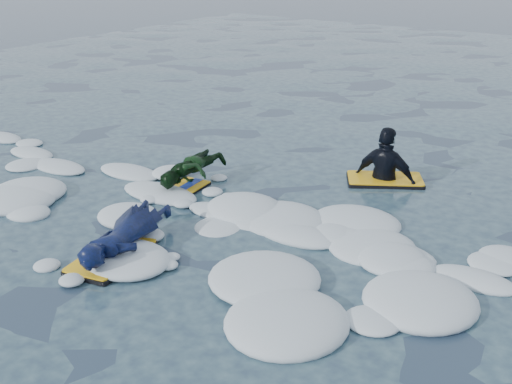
# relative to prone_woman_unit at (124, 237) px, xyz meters

# --- Properties ---
(ground) EXTENTS (120.00, 120.00, 0.00)m
(ground) POSITION_rel_prone_woman_unit_xyz_m (0.84, 0.27, -0.23)
(ground) COLOR #172337
(ground) RESTS_ON ground
(foam_band) EXTENTS (12.00, 3.10, 0.30)m
(foam_band) POSITION_rel_prone_woman_unit_xyz_m (0.84, 1.31, -0.23)
(foam_band) COLOR silver
(foam_band) RESTS_ON ground
(prone_woman_unit) EXTENTS (1.05, 1.80, 0.44)m
(prone_woman_unit) POSITION_rel_prone_woman_unit_xyz_m (0.00, 0.00, 0.00)
(prone_woman_unit) COLOR black
(prone_woman_unit) RESTS_ON ground
(prone_child_unit) EXTENTS (0.62, 1.26, 0.48)m
(prone_child_unit) POSITION_rel_prone_woman_unit_xyz_m (-0.74, 2.16, 0.02)
(prone_child_unit) COLOR black
(prone_child_unit) RESTS_ON ground
(waiting_rider_unit) EXTENTS (1.32, 1.14, 1.74)m
(waiting_rider_unit) POSITION_rel_prone_woman_unit_xyz_m (1.60, 4.01, -0.21)
(waiting_rider_unit) COLOR black
(waiting_rider_unit) RESTS_ON ground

